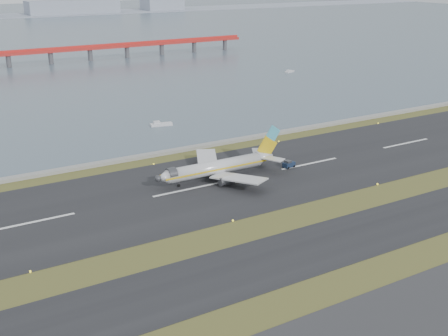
{
  "coord_description": "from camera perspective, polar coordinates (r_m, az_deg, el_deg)",
  "views": [
    {
      "loc": [
        -60.38,
        -91.81,
        54.84
      ],
      "look_at": [
        6.13,
        22.0,
        7.37
      ],
      "focal_mm": 45.0,
      "sensor_mm": 36.0,
      "label": 1
    }
  ],
  "objects": [
    {
      "name": "seawall",
      "position": [
        172.18,
        -8.17,
        1.2
      ],
      "size": [
        1000.0,
        2.5,
        1.0
      ],
      "primitive_type": "cube",
      "color": "gray",
      "rests_on": "ground"
    },
    {
      "name": "workboat_near",
      "position": [
        206.33,
        -6.46,
        4.44
      ],
      "size": [
        8.29,
        3.92,
        1.93
      ],
      "rotation": [
        0.0,
        0.0,
        -0.18
      ],
      "color": "silver",
      "rests_on": "ground"
    },
    {
      "name": "red_pier",
      "position": [
        354.34,
        -17.25,
        11.23
      ],
      "size": [
        260.0,
        5.0,
        10.2
      ],
      "color": "red",
      "rests_on": "ground"
    },
    {
      "name": "workboat_far",
      "position": [
        313.91,
        6.66,
        9.71
      ],
      "size": [
        7.0,
        4.46,
        1.63
      ],
      "rotation": [
        0.0,
        0.0,
        0.38
      ],
      "color": "silver",
      "rests_on": "ground"
    },
    {
      "name": "taxiway_strip",
      "position": [
        114.09,
        6.04,
        -9.02
      ],
      "size": [
        1000.0,
        18.0,
        0.1
      ],
      "primitive_type": "cube",
      "color": "black",
      "rests_on": "ground"
    },
    {
      "name": "runway_strip",
      "position": [
        146.58,
        -3.65,
        -2.19
      ],
      "size": [
        1000.0,
        45.0,
        0.1
      ],
      "primitive_type": "cube",
      "color": "black",
      "rests_on": "ground"
    },
    {
      "name": "pushback_tug",
      "position": [
        162.8,
        6.59,
        0.39
      ],
      "size": [
        3.81,
        2.63,
        2.25
      ],
      "rotation": [
        0.0,
        0.0,
        0.18
      ],
      "color": "#16233D",
      "rests_on": "ground"
    },
    {
      "name": "ground",
      "position": [
        122.81,
        2.73,
        -6.74
      ],
      "size": [
        1000.0,
        1000.0,
        0.0
      ],
      "primitive_type": "plane",
      "color": "#364819",
      "rests_on": "ground"
    },
    {
      "name": "airliner",
      "position": [
        152.61,
        -0.42,
        0.13
      ],
      "size": [
        38.52,
        32.89,
        12.8
      ],
      "color": "silver",
      "rests_on": "ground"
    }
  ]
}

